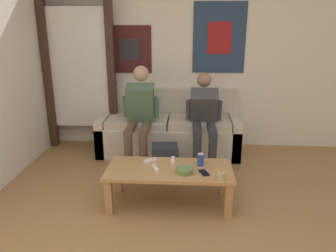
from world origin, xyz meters
TOP-DOWN VIEW (x-y plane):
  - wall_back at (0.00, 2.95)m, footprint 10.00×0.07m
  - door_frame at (-1.39, 2.73)m, footprint 1.00×0.10m
  - couch at (-0.14, 2.59)m, footprint 1.91×0.72m
  - coffee_table at (-0.05, 1.19)m, footprint 1.23×0.55m
  - person_seated_adult at (-0.48, 2.23)m, footprint 0.47×0.87m
  - person_seated_teen at (0.33, 2.26)m, footprint 0.47×1.02m
  - backpack at (-0.14, 1.83)m, footprint 0.33×0.30m
  - ceramic_bowl at (0.10, 1.10)m, footprint 0.17×0.17m
  - pillar_candle at (0.43, 0.98)m, footprint 0.07×0.07m
  - drink_can_blue at (0.26, 1.28)m, footprint 0.07×0.07m
  - game_controller_near_left at (-0.02, 1.37)m, footprint 0.04×0.15m
  - game_controller_near_right at (-0.25, 1.35)m, footprint 0.14×0.11m
  - game_controller_far_center at (-0.18, 1.16)m, footprint 0.08×0.15m
  - cell_phone at (0.29, 1.10)m, footprint 0.11×0.15m

SIDE VIEW (x-z plane):
  - backpack at x=-0.14m, z-range -0.01..0.37m
  - couch at x=-0.14m, z-range -0.13..0.72m
  - coffee_table at x=-0.05m, z-range 0.13..0.51m
  - cell_phone at x=0.29m, z-range 0.38..0.40m
  - game_controller_near_left at x=-0.02m, z-range 0.38..0.41m
  - game_controller_near_right at x=-0.25m, z-range 0.38..0.41m
  - game_controller_far_center at x=-0.18m, z-range 0.38..0.41m
  - ceramic_bowl at x=0.10m, z-range 0.39..0.44m
  - pillar_candle at x=0.43m, z-range 0.38..0.47m
  - drink_can_blue at x=0.26m, z-range 0.38..0.51m
  - person_seated_teen at x=0.33m, z-range 0.06..1.19m
  - person_seated_adult at x=-0.48m, z-range 0.06..1.28m
  - door_frame at x=-1.39m, z-range 0.12..2.27m
  - wall_back at x=0.00m, z-range 0.00..2.55m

